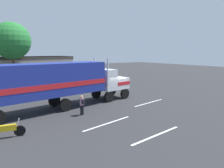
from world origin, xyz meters
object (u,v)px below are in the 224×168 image
person_bystander (82,104)px  parked_bus (73,72)px  semi_truck (60,81)px  tree_center (12,41)px  motorcycle (7,130)px

person_bystander → parked_bus: size_ratio=0.14×
semi_truck → tree_center: size_ratio=1.43×
person_bystander → tree_center: 23.83m
person_bystander → motorcycle: (-5.71, -1.37, -0.41)m
semi_truck → parked_bus: 13.60m
tree_center → motorcycle: bearing=-100.5°
semi_truck → motorcycle: size_ratio=6.91×
person_bystander → motorcycle: person_bystander is taller
parked_bus → tree_center: 11.90m
parked_bus → tree_center: bearing=130.7°
parked_bus → person_bystander: bearing=-111.8°
semi_truck → tree_center: (-0.49, 20.11, 4.43)m
motorcycle → tree_center: tree_center is taller
parked_bus → motorcycle: size_ratio=5.43×
person_bystander → tree_center: size_ratio=0.16×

